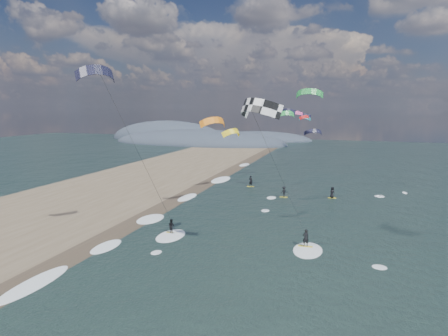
% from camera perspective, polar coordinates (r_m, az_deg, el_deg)
% --- Properties ---
extents(ground, '(260.00, 260.00, 0.00)m').
position_cam_1_polar(ground, '(27.56, -6.21, -18.63)').
color(ground, black).
rests_on(ground, ground).
extents(sand_strip, '(26.00, 240.00, 0.00)m').
position_cam_1_polar(sand_strip, '(48.70, -27.70, -7.12)').
color(sand_strip, brown).
rests_on(sand_strip, ground).
extents(wet_sand_strip, '(3.00, 240.00, 0.00)m').
position_cam_1_polar(wet_sand_strip, '(41.14, -15.82, -9.30)').
color(wet_sand_strip, '#382D23').
rests_on(wet_sand_strip, ground).
extents(coastal_hills, '(80.00, 41.00, 15.00)m').
position_cam_1_polar(coastal_hills, '(141.74, -4.65, 4.08)').
color(coastal_hills, '#3D4756').
rests_on(coastal_hills, ground).
extents(kitesurfer_near_a, '(7.75, 9.30, 14.12)m').
position_cam_1_polar(kitesurfer_near_a, '(29.77, 5.91, 4.56)').
color(kitesurfer_near_a, yellow).
rests_on(kitesurfer_near_a, ground).
extents(kitesurfer_near_b, '(6.67, 9.01, 16.83)m').
position_cam_1_polar(kitesurfer_near_b, '(35.01, -14.69, 5.26)').
color(kitesurfer_near_b, yellow).
rests_on(kitesurfer_near_b, ground).
extents(far_kitesurfers, '(14.06, 6.38, 1.83)m').
position_cam_1_polar(far_kitesurfers, '(56.38, 9.90, -3.17)').
color(far_kitesurfers, yellow).
rests_on(far_kitesurfers, ground).
extents(bg_kite_field, '(13.67, 76.38, 8.40)m').
position_cam_1_polar(bg_kite_field, '(76.49, 10.32, 7.78)').
color(bg_kite_field, black).
rests_on(bg_kite_field, ground).
extents(shoreline_surf, '(2.40, 79.40, 0.11)m').
position_cam_1_polar(shoreline_surf, '(44.36, -11.07, -7.75)').
color(shoreline_surf, white).
rests_on(shoreline_surf, ground).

